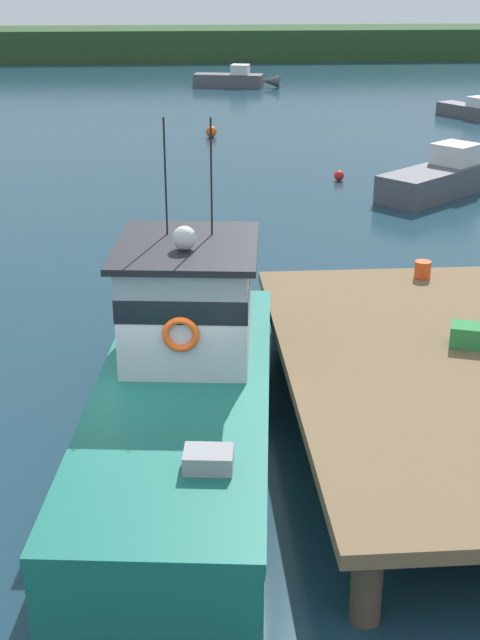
# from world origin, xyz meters

# --- Properties ---
(ground_plane) EXTENTS (200.00, 200.00, 0.00)m
(ground_plane) POSITION_xyz_m (0.00, 0.00, 0.00)
(ground_plane) COLOR #193847
(dock) EXTENTS (6.00, 9.00, 1.20)m
(dock) POSITION_xyz_m (4.80, 0.00, 1.07)
(dock) COLOR #4C3D2D
(dock) RESTS_ON ground
(main_fishing_boat) EXTENTS (3.41, 9.94, 4.80)m
(main_fishing_boat) POSITION_xyz_m (0.26, 0.06, 1.01)
(main_fishing_boat) COLOR #196B5B
(main_fishing_boat) RESTS_ON ground
(crate_stack_mid_dock) EXTENTS (0.71, 0.61, 0.35)m
(crate_stack_mid_dock) POSITION_xyz_m (4.84, 0.65, 1.37)
(crate_stack_mid_dock) COLOR #2D8442
(crate_stack_mid_dock) RESTS_ON dock
(bait_bucket) EXTENTS (0.32, 0.32, 0.34)m
(bait_bucket) POSITION_xyz_m (4.98, 3.91, 1.37)
(bait_bucket) COLOR #E04C19
(bait_bucket) RESTS_ON dock
(moored_boat_near_channel) EXTENTS (5.45, 4.87, 1.55)m
(moored_boat_near_channel) POSITION_xyz_m (9.03, 15.46, 0.53)
(moored_boat_near_channel) COLOR #4C4C51
(moored_boat_near_channel) RESTS_ON ground
(moored_boat_far_left) EXTENTS (5.45, 2.35, 1.36)m
(moored_boat_far_left) POSITION_xyz_m (3.94, 43.19, 0.47)
(moored_boat_far_left) COLOR #4C4C51
(moored_boat_far_left) RESTS_ON ground
(moored_boat_off_the_point) EXTENTS (2.75, 4.12, 1.08)m
(moored_boat_off_the_point) POSITION_xyz_m (14.84, 30.20, 0.37)
(moored_boat_off_the_point) COLOR #4C4C51
(moored_boat_off_the_point) RESTS_ON ground
(mooring_buoy_channel_marker) EXTENTS (0.35, 0.35, 0.35)m
(mooring_buoy_channel_marker) POSITION_xyz_m (5.84, 17.41, 0.18)
(mooring_buoy_channel_marker) COLOR red
(mooring_buoy_channel_marker) RESTS_ON ground
(mooring_buoy_spare_mooring) EXTENTS (0.48, 0.48, 0.48)m
(mooring_buoy_spare_mooring) POSITION_xyz_m (1.76, 26.05, 0.24)
(mooring_buoy_spare_mooring) COLOR #EA5B19
(mooring_buoy_spare_mooring) RESTS_ON ground
(far_shoreline) EXTENTS (120.00, 8.00, 2.40)m
(far_shoreline) POSITION_xyz_m (0.00, 62.00, 1.20)
(far_shoreline) COLOR #284723
(far_shoreline) RESTS_ON ground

